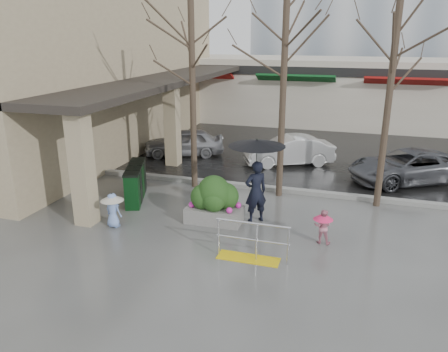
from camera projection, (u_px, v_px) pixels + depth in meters
The scene contains 20 objects.
ground at pixel (215, 233), 12.60m from camera, with size 120.00×120.00×0.00m, color #51514F.
street_asphalt at pixel (308, 110), 32.56m from camera, with size 120.00×36.00×0.01m, color black.
curb at pixel (249, 186), 16.20m from camera, with size 120.00×0.30×0.15m, color gray.
near_building at pixel (91, 65), 21.15m from camera, with size 6.00×18.00×8.00m, color tan.
canopy_slab at pixel (170, 76), 20.08m from camera, with size 2.80×18.00×0.25m, color #2D2823.
pillar_front at pixel (82, 168), 12.70m from camera, with size 0.55×0.55×3.50m, color tan.
pillar_back at pixel (172, 125), 18.60m from camera, with size 0.55×0.55×3.50m, color tan.
storefront_row at pixel (334, 91), 27.71m from camera, with size 34.00×6.74×4.00m.
handrail at pixel (251, 246), 11.01m from camera, with size 1.90×0.50×1.03m.
tree_west at pixel (192, 46), 14.85m from camera, with size 3.20×3.20×6.80m.
tree_midwest at pixel (285, 41), 13.90m from camera, with size 3.20×3.20×7.00m.
tree_mideast at pixel (394, 55), 13.08m from camera, with size 3.20×3.20×6.50m.
woman at pixel (256, 170), 12.88m from camera, with size 1.69×1.69×2.59m.
child_pink at pixel (323, 224), 11.82m from camera, with size 0.54×0.54×0.97m.
child_blue at pixel (113, 206), 12.80m from camera, with size 0.68×0.68×1.06m.
planter at pixel (214, 200), 13.12m from camera, with size 1.71×1.00×1.48m.
news_boxes at pixel (136, 182), 14.97m from camera, with size 1.22×2.21×1.21m.
car_a at pixel (184, 142), 20.40m from camera, with size 1.49×3.70×1.26m, color #A4A4A9.
car_b at pixel (289, 150), 18.97m from camera, with size 1.33×3.82×1.26m, color white.
car_c at pixel (408, 166), 16.71m from camera, with size 2.09×4.53×1.26m, color #525459.
Camera 1 is at (3.65, -10.87, 5.48)m, focal length 35.00 mm.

